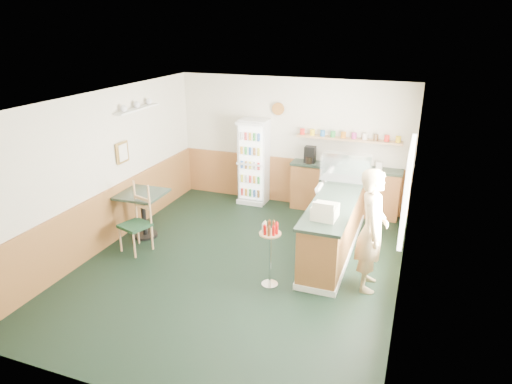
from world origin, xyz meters
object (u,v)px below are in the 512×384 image
at_px(drinks_fridge, 254,162).
at_px(display_case, 346,169).
at_px(cafe_table, 143,206).
at_px(shopkeeper, 372,230).
at_px(condiment_stand, 270,244).
at_px(cafe_chair, 137,215).
at_px(cash_register, 325,212).

distance_m(drinks_fridge, display_case, 2.33).
height_order(display_case, cafe_table, display_case).
distance_m(display_case, shopkeeper, 1.92).
bearing_deg(display_case, shopkeeper, -68.34).
relative_size(drinks_fridge, display_case, 2.09).
xyz_separation_m(condiment_stand, cafe_table, (-2.71, 0.79, -0.09)).
xyz_separation_m(shopkeeper, condiment_stand, (-1.39, -0.47, -0.24)).
bearing_deg(drinks_fridge, display_case, -22.91).
relative_size(drinks_fridge, cafe_table, 2.14).
height_order(cafe_table, cafe_chair, cafe_chair).
distance_m(drinks_fridge, condiment_stand, 3.45).
height_order(display_case, cash_register, display_case).
relative_size(display_case, cafe_chair, 0.73).
height_order(drinks_fridge, shopkeeper, shopkeeper).
relative_size(drinks_fridge, shopkeeper, 0.98).
bearing_deg(display_case, cafe_chair, -149.60).
xyz_separation_m(drinks_fridge, cash_register, (2.12, -2.64, 0.20)).
bearing_deg(drinks_fridge, cafe_chair, -111.57).
bearing_deg(condiment_stand, cafe_chair, 172.19).
height_order(shopkeeper, condiment_stand, shopkeeper).
distance_m(condiment_stand, cafe_chair, 2.56).
relative_size(display_case, shopkeeper, 0.47).
bearing_deg(cash_register, shopkeeper, 1.18).
height_order(condiment_stand, cafe_table, condiment_stand).
bearing_deg(shopkeeper, cafe_chair, 85.39).
bearing_deg(shopkeeper, cash_register, 81.98).
distance_m(shopkeeper, condiment_stand, 1.49).
distance_m(drinks_fridge, shopkeeper, 3.88).
height_order(display_case, cafe_chair, display_case).
distance_m(display_case, cafe_table, 3.75).
xyz_separation_m(display_case, condiment_stand, (-0.69, -2.24, -0.56)).
distance_m(cash_register, cafe_chair, 3.26).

